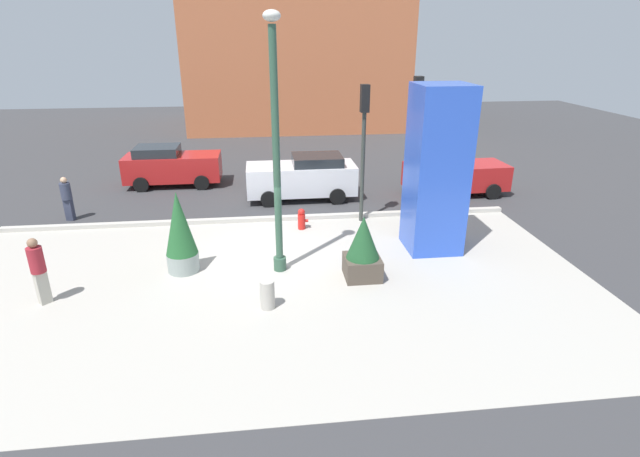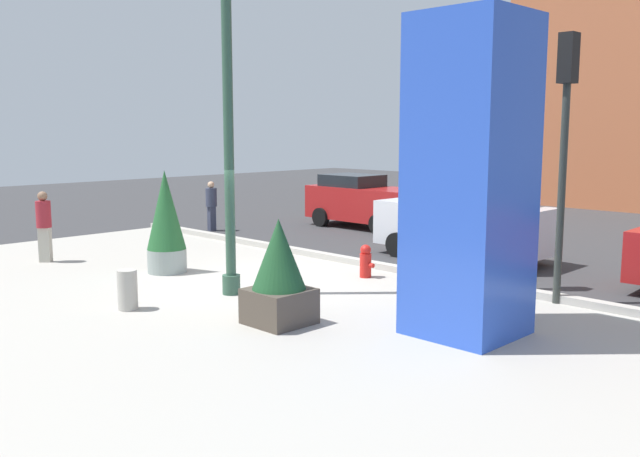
# 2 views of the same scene
# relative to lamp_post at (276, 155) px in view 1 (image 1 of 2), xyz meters

# --- Properties ---
(ground_plane) EXTENTS (60.00, 60.00, 0.00)m
(ground_plane) POSITION_rel_lamp_post_xyz_m (-0.42, 4.90, -3.36)
(ground_plane) COLOR #38383A
(plaza_pavement) EXTENTS (18.00, 10.00, 0.02)m
(plaza_pavement) POSITION_rel_lamp_post_xyz_m (-0.42, -1.10, -3.36)
(plaza_pavement) COLOR #ADA89E
(plaza_pavement) RESTS_ON ground_plane
(curb_strip) EXTENTS (18.00, 0.24, 0.16)m
(curb_strip) POSITION_rel_lamp_post_xyz_m (-0.42, 4.02, -3.28)
(curb_strip) COLOR #B7B2A8
(curb_strip) RESTS_ON ground_plane
(lamp_post) EXTENTS (0.44, 0.44, 6.88)m
(lamp_post) POSITION_rel_lamp_post_xyz_m (0.00, 0.00, 0.00)
(lamp_post) COLOR #335642
(lamp_post) RESTS_ON ground_plane
(art_pillar_blue) EXTENTS (1.59, 1.59, 5.04)m
(art_pillar_blue) POSITION_rel_lamp_post_xyz_m (4.81, 1.03, -0.84)
(art_pillar_blue) COLOR blue
(art_pillar_blue) RESTS_ON ground_plane
(potted_plant_curbside) EXTENTS (0.98, 0.98, 1.81)m
(potted_plant_curbside) POSITION_rel_lamp_post_xyz_m (2.26, -0.73, -2.48)
(potted_plant_curbside) COLOR #4C4238
(potted_plant_curbside) RESTS_ON ground_plane
(potted_plant_near_left) EXTENTS (0.89, 0.89, 2.37)m
(potted_plant_near_left) POSITION_rel_lamp_post_xyz_m (-2.74, 0.27, -2.18)
(potted_plant_near_left) COLOR gray
(potted_plant_near_left) RESTS_ON ground_plane
(fire_hydrant) EXTENTS (0.36, 0.26, 0.75)m
(fire_hydrant) POSITION_rel_lamp_post_xyz_m (0.88, 3.08, -2.99)
(fire_hydrant) COLOR red
(fire_hydrant) RESTS_ON ground_plane
(concrete_bollard) EXTENTS (0.36, 0.36, 0.75)m
(concrete_bollard) POSITION_rel_lamp_post_xyz_m (-0.39, -2.08, -2.98)
(concrete_bollard) COLOR #B2ADA3
(concrete_bollard) RESTS_ON ground_plane
(traffic_light_corner) EXTENTS (0.28, 0.42, 5.01)m
(traffic_light_corner) POSITION_rel_lamp_post_xyz_m (4.97, 3.91, -0.00)
(traffic_light_corner) COLOR #333833
(traffic_light_corner) RESTS_ON ground_plane
(traffic_light_far_side) EXTENTS (0.28, 0.42, 4.79)m
(traffic_light_far_side) POSITION_rel_lamp_post_xyz_m (3.09, 3.65, -0.13)
(traffic_light_far_side) COLOR #333833
(traffic_light_far_side) RESTS_ON ground_plane
(car_passing_lane) EXTENTS (4.40, 2.03, 1.79)m
(car_passing_lane) POSITION_rel_lamp_post_xyz_m (1.23, 6.49, -2.45)
(car_passing_lane) COLOR silver
(car_passing_lane) RESTS_ON ground_plane
(car_curb_west) EXTENTS (4.12, 1.95, 1.77)m
(car_curb_west) POSITION_rel_lamp_post_xyz_m (-4.40, 9.07, -2.47)
(car_curb_west) COLOR red
(car_curb_west) RESTS_ON ground_plane
(car_far_lane) EXTENTS (4.22, 2.09, 1.64)m
(car_far_lane) POSITION_rel_lamp_post_xyz_m (7.56, 6.32, -2.52)
(car_far_lane) COLOR red
(car_far_lane) RESTS_ON ground_plane
(pedestrian_on_sidewalk) EXTENTS (0.51, 0.51, 1.78)m
(pedestrian_on_sidewalk) POSITION_rel_lamp_post_xyz_m (-5.97, -1.18, -2.36)
(pedestrian_on_sidewalk) COLOR #B2AD9E
(pedestrian_on_sidewalk) RESTS_ON ground_plane
(pedestrian_crossing) EXTENTS (0.44, 0.44, 1.62)m
(pedestrian_crossing) POSITION_rel_lamp_post_xyz_m (-7.42, 4.96, -2.46)
(pedestrian_crossing) COLOR #33384C
(pedestrian_crossing) RESTS_ON ground_plane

